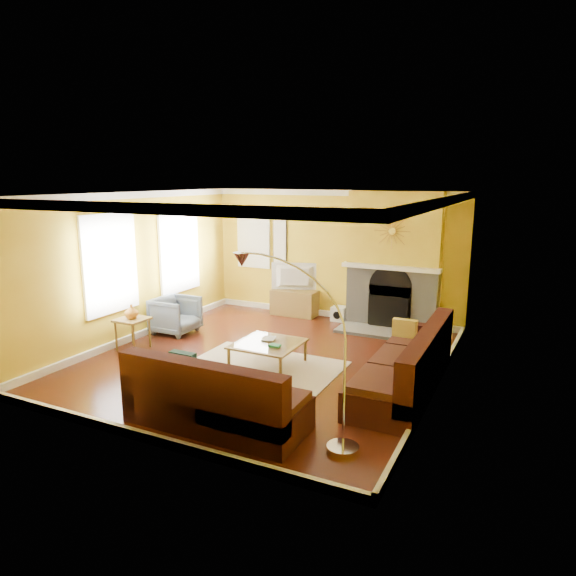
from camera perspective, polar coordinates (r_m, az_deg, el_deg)
The scene contains 27 objects.
floor at distance 8.57m, azimuth -2.42°, elevation -8.03°, with size 5.50×6.00×0.02m, color #542011.
ceiling at distance 8.04m, azimuth -2.60°, elevation 10.48°, with size 5.50×6.00×0.02m, color white.
wall_back at distance 10.90m, azimuth 5.07°, elevation 3.71°, with size 5.50×0.02×2.70m, color gold.
wall_front at distance 5.81m, azimuth -16.84°, elevation -4.33°, with size 5.50×0.02×2.70m, color gold.
wall_left at distance 9.80m, azimuth -16.86°, elevation 2.27°, with size 0.02×6.00×2.70m, color gold.
wall_right at distance 7.32m, azimuth 16.86°, elevation -0.96°, with size 0.02×6.00×2.70m, color gold.
baseboard at distance 8.54m, azimuth -2.43°, elevation -7.59°, with size 5.50×6.00×0.12m, color white, non-canonical shape.
crown_molding at distance 8.04m, azimuth -2.59°, elevation 9.98°, with size 5.50×6.00×0.12m, color white, non-canonical shape.
window_left_near at distance 10.73m, azimuth -12.05°, elevation 4.16°, with size 0.06×1.22×1.72m, color white.
window_left_far at distance 9.32m, azimuth -19.23°, elevation 2.57°, with size 0.06×1.22×1.72m, color white.
window_back at distance 11.63m, azimuth -3.81°, elevation 5.26°, with size 0.82×0.06×1.22m, color white.
wall_art at distance 11.33m, azimuth -0.92°, elevation 5.35°, with size 0.34×0.04×1.14m, color white.
fireplace at distance 10.30m, azimuth 11.68°, elevation 3.00°, with size 1.80×0.40×2.70m, color gray, non-canonical shape.
mantel at distance 10.08m, azimuth 11.31°, elevation 2.25°, with size 1.92×0.22×0.08m, color white.
hearth at distance 10.07m, azimuth 10.57°, elevation -4.87°, with size 1.80×0.70×0.06m, color gray.
sunburst at distance 10.00m, azimuth 11.50°, elevation 6.21°, with size 0.70×0.04×0.70m, color olive, non-canonical shape.
rug at distance 8.17m, azimuth -3.07°, elevation -8.92°, with size 2.40×1.80×0.02m, color beige.
sectional_sofa at distance 7.33m, azimuth 2.38°, elevation -7.76°, with size 3.31×3.91×0.90m, color #361311, non-canonical shape.
coffee_table at distance 8.23m, azimuth -2.25°, elevation -7.35°, with size 1.00×1.00×0.40m, color white, non-canonical shape.
media_console at distance 11.19m, azimuth 0.72°, elevation -1.63°, with size 1.00×0.45×0.55m, color olive.
tv at distance 11.07m, azimuth 0.73°, elevation 1.23°, with size 1.02×0.13×0.59m, color black.
subwoofer at distance 10.83m, azimuth 5.73°, elevation -2.84°, with size 0.30×0.30×0.30m, color white.
armchair at distance 10.11m, azimuth -12.37°, elevation -2.97°, with size 0.76×0.78×0.71m, color slate.
side_table at distance 9.40m, azimuth -16.85°, elevation -4.87°, with size 0.50×0.50×0.55m, color olive, non-canonical shape.
vase at distance 9.30m, azimuth -17.00°, elevation -2.51°, with size 0.24×0.24×0.25m, color orange.
book at distance 8.32m, azimuth -2.85°, elevation -5.62°, with size 0.20×0.27×0.03m, color white.
arc_lamp at distance 5.72m, azimuth 0.88°, elevation -7.10°, with size 1.35×0.36×2.12m, color silver, non-canonical shape.
Camera 1 is at (3.84, -7.06, 2.95)m, focal length 32.00 mm.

